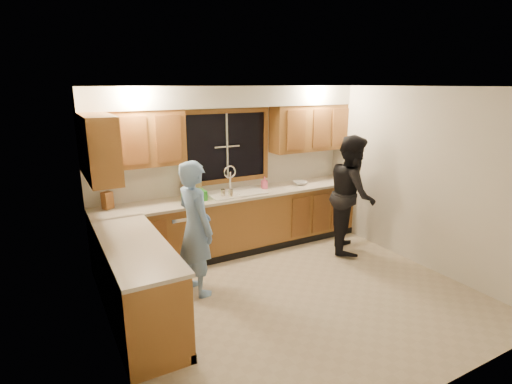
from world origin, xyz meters
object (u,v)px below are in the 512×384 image
(man, at_px, (196,228))
(dish_crate, at_px, (194,195))
(dishwasher, at_px, (184,235))
(stove, at_px, (150,310))
(soap_bottle, at_px, (264,183))
(sink, at_px, (236,197))
(bowl, at_px, (300,183))
(knife_block, at_px, (107,200))
(woman, at_px, (352,194))

(man, bearing_deg, dish_crate, -28.72)
(dishwasher, xyz_separation_m, stove, (-0.95, -1.81, 0.04))
(man, distance_m, soap_bottle, 1.82)
(sink, height_order, bowl, sink)
(soap_bottle, bearing_deg, dish_crate, -176.40)
(knife_block, bearing_deg, man, -81.85)
(sink, distance_m, dish_crate, 0.68)
(dish_crate, height_order, soap_bottle, soap_bottle)
(dishwasher, distance_m, man, 1.01)
(stove, relative_size, soap_bottle, 4.74)
(knife_block, relative_size, soap_bottle, 1.21)
(sink, distance_m, stove, 2.60)
(dishwasher, relative_size, bowl, 3.69)
(stove, xyz_separation_m, woman, (3.37, 1.01, 0.45))
(stove, xyz_separation_m, knife_block, (-0.02, 1.97, 0.58))
(stove, distance_m, man, 1.27)
(sink, xyz_separation_m, bowl, (1.18, -0.02, 0.08))
(stove, bearing_deg, sink, 45.39)
(soap_bottle, bearing_deg, dishwasher, -177.20)
(woman, distance_m, dish_crate, 2.38)
(man, relative_size, soap_bottle, 8.82)
(stove, relative_size, knife_block, 3.93)
(dishwasher, distance_m, bowl, 2.10)
(bowl, bearing_deg, woman, -63.63)
(bowl, bearing_deg, knife_block, 176.95)
(soap_bottle, bearing_deg, bowl, -6.11)
(soap_bottle, bearing_deg, man, -147.42)
(stove, distance_m, bowl, 3.52)
(man, bearing_deg, soap_bottle, -66.40)
(dish_crate, bearing_deg, dishwasher, 177.47)
(dishwasher, height_order, stove, stove)
(woman, xyz_separation_m, dish_crate, (-2.24, 0.80, 0.09))
(stove, distance_m, knife_block, 2.05)
(knife_block, relative_size, bowl, 1.03)
(sink, height_order, woman, woman)
(sink, xyz_separation_m, knife_block, (-1.82, 0.14, 0.17))
(man, height_order, soap_bottle, man)
(bowl, bearing_deg, sink, 179.23)
(man, xyz_separation_m, soap_bottle, (1.53, 0.98, 0.18))
(bowl, bearing_deg, dishwasher, 179.97)
(man, relative_size, woman, 0.93)
(dishwasher, height_order, woman, woman)
(knife_block, distance_m, dish_crate, 1.17)
(bowl, bearing_deg, man, -157.32)
(knife_block, relative_size, dish_crate, 0.77)
(dishwasher, bearing_deg, soap_bottle, 2.80)
(woman, bearing_deg, dish_crate, 106.77)
(man, relative_size, knife_block, 7.32)
(sink, distance_m, dishwasher, 0.96)
(bowl, bearing_deg, stove, -148.72)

